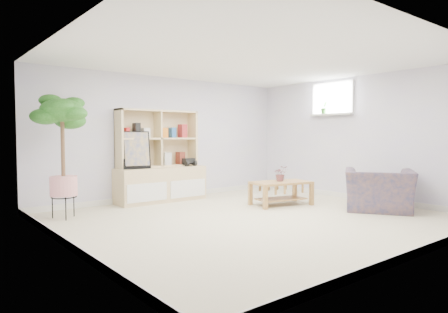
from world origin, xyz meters
TOP-DOWN VIEW (x-y plane):
  - floor at (0.00, 0.00)m, footprint 5.50×5.00m
  - ceiling at (0.00, 0.00)m, footprint 5.50×5.00m
  - walls at (0.00, 0.00)m, footprint 5.51×5.01m
  - baseboard at (0.00, 0.00)m, footprint 5.50×5.00m
  - window at (2.73, 0.60)m, footprint 0.10×0.98m
  - window_sill at (2.67, 0.60)m, footprint 0.14×1.00m
  - storage_unit at (-0.33, 2.24)m, footprint 1.74×0.59m
  - poster at (-0.87, 2.17)m, footprint 0.50×0.21m
  - toy_truck at (0.25, 2.16)m, footprint 0.33×0.23m
  - coffee_table at (1.14, 0.52)m, footprint 1.14×0.78m
  - table_plant at (1.16, 0.55)m, footprint 0.33×0.32m
  - floor_tree at (-2.27, 1.76)m, footprint 0.89×0.89m
  - armchair at (2.00, -0.88)m, footprint 1.36×1.40m
  - sill_plant at (2.67, 0.76)m, footprint 0.17×0.16m

SIDE VIEW (x-z plane):
  - floor at x=0.00m, z-range -0.01..0.01m
  - baseboard at x=0.00m, z-range 0.00..0.10m
  - coffee_table at x=1.14m, z-range 0.00..0.43m
  - armchair at x=2.00m, z-range 0.00..0.79m
  - table_plant at x=1.16m, z-range 0.43..0.71m
  - toy_truck at x=0.25m, z-range 0.65..0.83m
  - storage_unit at x=-0.33m, z-range 0.00..1.74m
  - floor_tree at x=-2.27m, z-range 0.00..1.88m
  - poster at x=-0.87m, z-range 0.65..1.33m
  - walls at x=0.00m, z-range 0.00..2.40m
  - window_sill at x=2.67m, z-range 1.66..1.70m
  - sill_plant at x=2.67m, z-range 1.70..1.95m
  - window at x=2.73m, z-range 1.66..2.34m
  - ceiling at x=0.00m, z-range 2.40..2.40m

